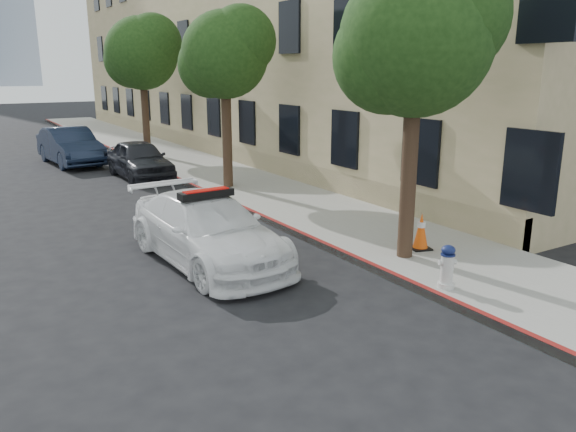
% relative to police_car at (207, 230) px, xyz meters
% --- Properties ---
extents(ground, '(120.00, 120.00, 0.00)m').
position_rel_police_car_xyz_m(ground, '(0.38, -0.11, -0.67)').
color(ground, black).
rests_on(ground, ground).
extents(sidewalk, '(3.20, 50.00, 0.15)m').
position_rel_police_car_xyz_m(sidewalk, '(3.98, 9.89, -0.59)').
color(sidewalk, gray).
rests_on(sidewalk, ground).
extents(curb_strip, '(0.12, 50.00, 0.15)m').
position_rel_police_car_xyz_m(curb_strip, '(2.44, 9.89, -0.59)').
color(curb_strip, maroon).
rests_on(curb_strip, ground).
extents(building, '(8.00, 36.00, 10.00)m').
position_rel_police_car_xyz_m(building, '(9.58, 14.89, 4.33)').
color(building, tan).
rests_on(building, ground).
extents(tree_near, '(2.92, 2.82, 5.62)m').
position_rel_police_car_xyz_m(tree_near, '(3.31, -2.12, 3.61)').
color(tree_near, black).
rests_on(tree_near, sidewalk).
extents(tree_mid, '(2.77, 2.64, 5.43)m').
position_rel_police_car_xyz_m(tree_mid, '(3.31, 5.88, 3.49)').
color(tree_mid, black).
rests_on(tree_mid, sidewalk).
extents(tree_far, '(3.10, 3.00, 5.81)m').
position_rel_police_car_xyz_m(tree_far, '(3.31, 13.88, 3.72)').
color(tree_far, black).
rests_on(tree_far, sidewalk).
extents(police_car, '(2.10, 4.66, 1.48)m').
position_rel_police_car_xyz_m(police_car, '(0.00, 0.00, 0.00)').
color(police_car, white).
rests_on(police_car, ground).
extents(parked_car_mid, '(1.57, 3.88, 1.32)m').
position_rel_police_car_xyz_m(parked_car_mid, '(1.58, 9.47, -0.01)').
color(parked_car_mid, black).
rests_on(parked_car_mid, ground).
extents(parked_car_far, '(1.93, 4.57, 1.47)m').
position_rel_police_car_xyz_m(parked_car_far, '(0.10, 13.78, 0.07)').
color(parked_car_far, '#141D32').
rests_on(parked_car_far, ground).
extents(fire_hydrant, '(0.32, 0.29, 0.75)m').
position_rel_police_car_xyz_m(fire_hydrant, '(2.73, -3.71, -0.15)').
color(fire_hydrant, silver).
rests_on(fire_hydrant, sidewalk).
extents(traffic_cone, '(0.49, 0.49, 0.76)m').
position_rel_police_car_xyz_m(traffic_cone, '(3.87, -1.94, -0.14)').
color(traffic_cone, black).
rests_on(traffic_cone, sidewalk).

